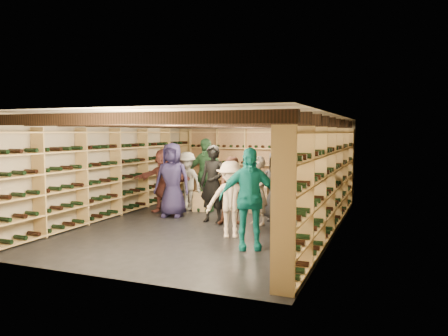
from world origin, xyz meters
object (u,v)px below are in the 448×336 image
Objects in this scene: crate_stack_left at (260,200)px; person_9 at (187,181)px; crate_loose at (281,202)px; person_5 at (164,180)px; person_8 at (234,191)px; person_11 at (300,182)px; person_10 at (206,175)px; person_6 at (172,180)px; person_7 at (258,191)px; person_12 at (276,186)px; person_1 at (213,184)px; person_3 at (231,199)px; crate_stack_right at (204,201)px; person_4 at (249,198)px.

crate_stack_left is 0.44× the size of person_9.
crate_stack_left is 1.36× the size of crate_loose.
person_8 is at bearing -26.03° from person_5.
crate_stack_left is 1.44m from person_11.
person_9 is 0.81× the size of person_10.
person_8 is 0.84× the size of person_11.
person_6 is at bearing -107.09° from person_10.
person_7 is 2.56m from person_9.
person_8 is (-0.50, -0.23, -0.00)m from person_7.
person_1 is at bearing -160.57° from person_12.
crate_stack_left is at bearing 61.03° from person_8.
crate_loose is at bearing 65.43° from person_3.
person_9 reaches higher than person_7.
person_8 reaches higher than crate_stack_right.
person_11 is 1.12× the size of person_12.
person_8 is 1.84m from person_10.
person_5 is 1.09m from person_10.
person_7 is (1.04, 0.12, -0.12)m from person_1.
person_5 is 2.96m from person_12.
crate_stack_left is at bearing 119.38° from person_12.
crate_loose is at bearing 43.77° from crate_stack_right.
crate_stack_right is 1.58m from person_1.
person_10 is at bearing 16.32° from person_9.
person_7 is 2.09m from person_10.
person_3 is at bearing -49.24° from person_1.
person_9 is (-2.15, 2.40, 0.02)m from person_3.
crate_stack_right is 1.12× the size of crate_loose.
person_6 is 1.11× the size of person_12.
person_5 is 0.91× the size of person_11.
person_7 is 0.55m from person_8.
person_12 is (0.75, 0.84, 0.05)m from person_8.
person_3 is (1.66, -2.40, 0.49)m from crate_stack_right.
person_3 is 0.98× the size of person_9.
person_10 is at bearing -169.86° from crate_stack_left.
person_12 reaches higher than person_3.
person_11 is (0.95, 2.00, 0.16)m from person_3.
person_1 is at bearing -27.42° from person_9.
person_11 reaches higher than person_6.
person_6 reaches higher than person_8.
crate_loose is 4.77m from person_4.
crate_loose is at bearing 127.13° from person_11.
person_3 reaches higher than crate_stack_right.
person_5 is 0.69m from person_6.
person_9 is (-0.49, -0.00, 0.51)m from crate_stack_right.
crate_loose is at bearing 117.42° from person_7.
person_11 reaches higher than person_7.
person_12 is at bearing -5.90° from person_10.
person_5 is 0.87× the size of person_10.
person_4 is 2.59m from person_12.
person_4 is at bearing -73.18° from person_3.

